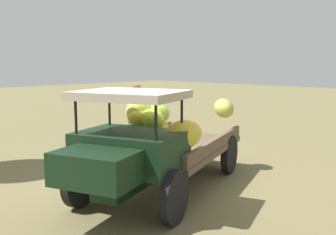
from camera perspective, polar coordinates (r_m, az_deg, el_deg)
name	(u,v)px	position (r m, az deg, el deg)	size (l,w,h in m)	color
ground_plane	(155,186)	(7.22, -1.88, -10.02)	(60.00, 60.00, 0.00)	olive
truck	(151,144)	(6.50, -2.50, -3.91)	(4.66, 2.85, 1.83)	black
farmer	(137,118)	(8.73, -4.60, -0.13)	(0.57, 0.54, 1.75)	#334540
wooden_crate	(190,146)	(9.33, 3.24, -4.22)	(0.45, 0.50, 0.51)	olive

